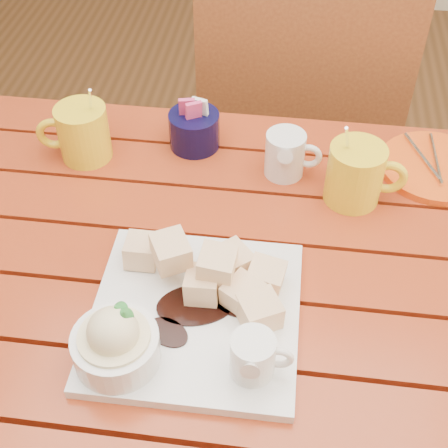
# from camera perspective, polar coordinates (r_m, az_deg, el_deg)

# --- Properties ---
(table) EXTENTS (1.20, 0.79, 0.75)m
(table) POSITION_cam_1_polar(r_m,az_deg,el_deg) (1.03, -1.82, -7.56)
(table) COLOR maroon
(table) RESTS_ON ground
(dessert_plate) EXTENTS (0.29, 0.29, 0.12)m
(dessert_plate) POSITION_cam_1_polar(r_m,az_deg,el_deg) (0.85, -3.95, -8.32)
(dessert_plate) COLOR white
(dessert_plate) RESTS_ON table
(coffee_mug_left) EXTENTS (0.13, 0.09, 0.15)m
(coffee_mug_left) POSITION_cam_1_polar(r_m,az_deg,el_deg) (1.14, -12.88, 8.19)
(coffee_mug_left) COLOR yellow
(coffee_mug_left) RESTS_ON table
(coffee_mug_right) EXTENTS (0.13, 0.09, 0.15)m
(coffee_mug_right) POSITION_cam_1_polar(r_m,az_deg,el_deg) (1.04, 12.04, 4.54)
(coffee_mug_right) COLOR yellow
(coffee_mug_right) RESTS_ON table
(cream_pitcher) EXTENTS (0.10, 0.08, 0.08)m
(cream_pitcher) POSITION_cam_1_polar(r_m,az_deg,el_deg) (1.08, 5.71, 6.41)
(cream_pitcher) COLOR white
(cream_pitcher) RESTS_ON table
(sugar_caddy) EXTENTS (0.09, 0.09, 0.10)m
(sugar_caddy) POSITION_cam_1_polar(r_m,az_deg,el_deg) (1.14, -2.73, 8.67)
(sugar_caddy) COLOR black
(sugar_caddy) RESTS_ON table
(orange_saucer) EXTENTS (0.19, 0.19, 0.02)m
(orange_saucer) POSITION_cam_1_polar(r_m,az_deg,el_deg) (1.16, 18.81, 4.94)
(orange_saucer) COLOR #EA5114
(orange_saucer) RESTS_ON table
(chair_far) EXTENTS (0.47, 0.47, 0.97)m
(chair_far) POSITION_cam_1_polar(r_m,az_deg,el_deg) (1.58, 6.84, 9.10)
(chair_far) COLOR brown
(chair_far) RESTS_ON ground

